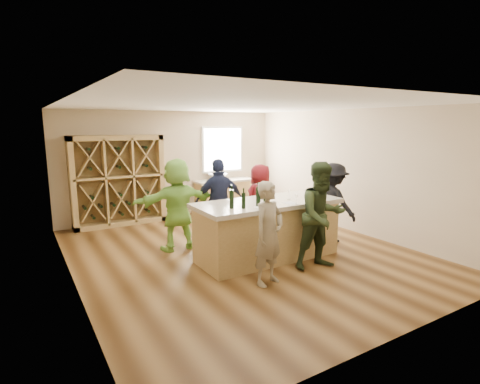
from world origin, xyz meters
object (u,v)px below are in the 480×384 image
wine_bottle_d (258,196)px  wine_rack (118,181)px  person_near_right (322,216)px  wine_bottle_b (244,201)px  wine_bottle_a (232,199)px  person_far_right (260,200)px  wine_bottle_e (265,197)px  person_far_left (177,204)px  person_server (333,203)px  person_far_mid (219,202)px  tasting_counter_base (268,232)px  person_near_left (269,233)px  sink (218,177)px

wine_bottle_d → wine_rack: bearing=108.9°
person_near_right → wine_bottle_b: bearing=161.3°
wine_bottle_a → wine_bottle_b: bearing=-33.2°
person_near_right → person_far_right: 2.17m
wine_bottle_e → person_far_left: bearing=124.2°
wine_bottle_a → person_server: (2.63, 0.29, -0.40)m
person_far_left → person_far_mid: bearing=174.7°
wine_bottle_b → person_server: (2.46, 0.40, -0.38)m
wine_bottle_a → person_far_right: (1.57, 1.45, -0.43)m
wine_rack → wine_bottle_a: (0.89, -3.97, 0.14)m
wine_rack → person_far_left: bearing=-77.9°
wine_bottle_a → person_far_left: 1.58m
tasting_counter_base → person_server: 1.79m
person_far_left → wine_bottle_e: bearing=125.8°
wine_bottle_e → person_far_right: 1.77m
wine_bottle_d → person_far_right: person_far_right is taller
wine_bottle_d → person_near_left: (-0.28, -0.70, -0.43)m
wine_rack → tasting_counter_base: (1.76, -3.79, -0.60)m
tasting_counter_base → person_near_right: size_ratio=1.41×
person_far_mid → person_far_left: 0.89m
sink → wine_bottle_e: wine_bottle_e is taller
sink → person_far_mid: 2.81m
wine_bottle_e → person_far_mid: (-0.15, 1.42, -0.33)m
person_near_left → person_near_right: (1.16, 0.06, 0.12)m
wine_bottle_a → person_near_right: 1.57m
wine_rack → person_near_left: bearing=-76.9°
wine_bottle_a → person_server: size_ratio=0.19×
person_near_left → person_far_right: person_near_left is taller
wine_rack → person_near_right: bearing=-64.2°
wine_bottle_b → person_far_right: size_ratio=0.17×
wine_bottle_b → person_near_right: size_ratio=0.14×
tasting_counter_base → wine_bottle_e: 0.77m
person_server → person_far_right: person_server is taller
person_server → person_far_right: 1.57m
sink → person_far_right: size_ratio=0.34×
wine_bottle_a → person_far_left: size_ratio=0.17×
sink → person_far_left: 3.23m
wine_bottle_a → person_near_left: 0.90m
tasting_counter_base → wine_bottle_b: wine_bottle_b is taller
tasting_counter_base → person_far_right: person_far_right is taller
wine_rack → tasting_counter_base: 4.22m
wine_bottle_b → person_far_mid: (0.35, 1.51, -0.33)m
wine_bottle_d → person_server: person_server is taller
person_far_mid → person_far_left: bearing=6.0°
wine_rack → wine_bottle_e: bearing=-68.6°
wine_bottle_b → wine_bottle_d: bearing=7.9°
person_server → person_far_mid: (-2.11, 1.11, 0.05)m
sink → tasting_counter_base: (-0.94, -3.72, -0.51)m
wine_bottle_b → person_far_right: (1.40, 1.56, -0.41)m
person_far_right → person_far_left: bearing=-7.3°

